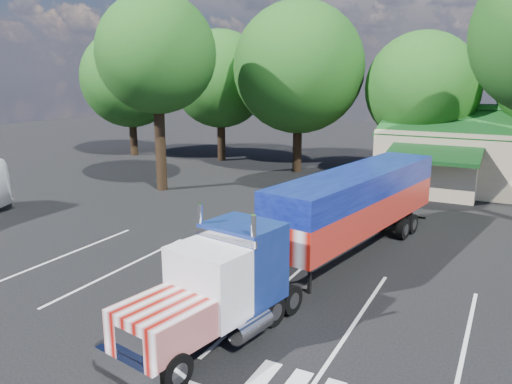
% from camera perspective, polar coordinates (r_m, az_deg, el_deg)
% --- Properties ---
extents(ground, '(120.00, 120.00, 0.00)m').
position_cam_1_polar(ground, '(23.83, 0.53, -5.26)').
color(ground, black).
rests_on(ground, ground).
extents(tree_row_a, '(9.00, 9.00, 11.68)m').
position_cam_1_polar(tree_row_a, '(48.79, -14.19, 12.46)').
color(tree_row_a, black).
rests_on(tree_row_a, ground).
extents(tree_row_b, '(8.40, 8.40, 11.35)m').
position_cam_1_polar(tree_row_b, '(44.47, -4.09, 12.74)').
color(tree_row_b, black).
rests_on(tree_row_b, ground).
extents(tree_row_c, '(10.00, 10.00, 13.05)m').
position_cam_1_polar(tree_row_c, '(39.39, 4.90, 13.96)').
color(tree_row_c, black).
rests_on(tree_row_c, ground).
extents(tree_row_d, '(8.00, 8.00, 10.60)m').
position_cam_1_polar(tree_row_d, '(38.15, 18.45, 11.17)').
color(tree_row_d, black).
rests_on(tree_row_d, ground).
extents(tree_near_left, '(7.60, 7.60, 12.65)m').
position_cam_1_polar(tree_near_left, '(33.37, -11.32, 15.19)').
color(tree_near_left, black).
rests_on(tree_near_left, ground).
extents(semi_truck, '(5.44, 18.34, 3.82)m').
position_cam_1_polar(semi_truck, '(19.69, 8.40, -2.85)').
color(semi_truck, black).
rests_on(semi_truck, ground).
extents(woman, '(0.49, 0.66, 1.66)m').
position_cam_1_polar(woman, '(22.68, 5.64, -4.09)').
color(woman, black).
rests_on(woman, ground).
extents(bicycle, '(0.72, 1.83, 0.94)m').
position_cam_1_polar(bicycle, '(29.16, 9.84, -1.00)').
color(bicycle, black).
rests_on(bicycle, ground).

